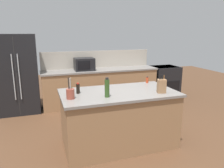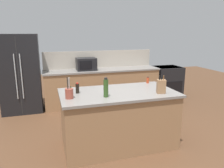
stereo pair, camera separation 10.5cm
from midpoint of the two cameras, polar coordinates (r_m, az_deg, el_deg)
name	(u,v)px [view 1 (the left image)]	position (r m, az deg, el deg)	size (l,w,h in m)	color
ground_plane	(118,143)	(3.95, 0.88, -15.27)	(14.00, 14.00, 0.00)	brown
back_counter_run	(101,87)	(5.83, -3.48, -0.70)	(3.03, 0.66, 0.94)	#936B47
wall_backsplash	(97,59)	(6.00, -4.36, 6.48)	(2.99, 0.03, 0.46)	#B2A899
kitchen_island	(119,118)	(3.74, 0.91, -8.94)	(1.89, 1.03, 0.94)	#936B47
refrigerator	(18,74)	(5.63, -23.86, 2.37)	(0.90, 0.75, 1.85)	black
range_oven	(164,82)	(6.58, 13.01, 0.59)	(0.76, 0.65, 0.92)	black
microwave	(84,64)	(5.61, -7.79, 5.16)	(0.49, 0.39, 0.31)	black
knife_block	(162,86)	(3.58, 12.01, -0.50)	(0.15, 0.13, 0.29)	#936B47
utensil_crock	(70,93)	(3.26, -11.73, -2.42)	(0.12, 0.12, 0.32)	brown
soy_sauce_bottle	(78,89)	(3.52, -9.71, -1.17)	(0.06, 0.06, 0.17)	black
spice_jar_oregano	(70,91)	(3.51, -11.65, -1.69)	(0.06, 0.06, 0.12)	#567038
olive_oil_bottle	(107,88)	(3.27, -2.22, -1.03)	(0.07, 0.07, 0.30)	#2D4C1E
spice_jar_paprika	(147,80)	(4.24, 8.47, 1.05)	(0.05, 0.05, 0.12)	#B73D1E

